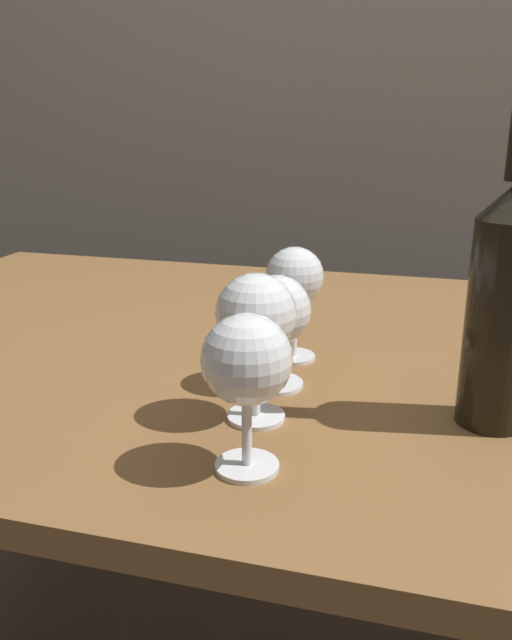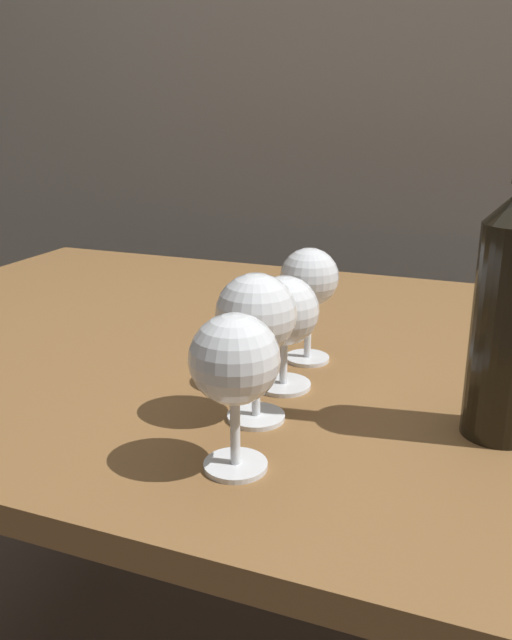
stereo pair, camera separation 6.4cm
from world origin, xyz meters
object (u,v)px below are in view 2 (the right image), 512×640
wine_glass_amber (256,318)px  wine_bottle (511,308)px  wine_glass_port (309,281)px  wine_glass_cabernet (284,314)px  wine_glass_rose (234,362)px

wine_glass_amber → wine_bottle: size_ratio=0.46×
wine_glass_port → wine_bottle: 0.26m
wine_glass_amber → wine_glass_port: (0.00, 0.18, -0.01)m
wine_glass_amber → wine_bottle: wine_bottle is taller
wine_glass_amber → wine_glass_port: 0.18m
wine_glass_cabernet → wine_glass_port: 0.09m
wine_glass_port → wine_glass_cabernet: bearing=-90.8°
wine_glass_rose → wine_glass_amber: wine_glass_amber is taller
wine_glass_rose → wine_glass_cabernet: size_ratio=1.10×
wine_glass_cabernet → wine_glass_amber: bearing=-89.9°
wine_bottle → wine_glass_cabernet: bearing=172.3°
wine_glass_rose → wine_glass_port: size_ratio=0.99×
wine_glass_rose → wine_bottle: bearing=35.4°
wine_glass_amber → wine_bottle: bearing=13.4°
wine_glass_amber → wine_glass_port: wine_glass_amber is taller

